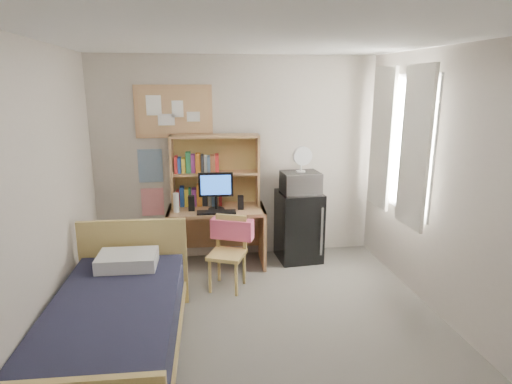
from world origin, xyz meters
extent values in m
cube|color=slate|center=(0.00, 0.00, -0.01)|extent=(3.60, 4.20, 0.02)
cube|color=white|center=(0.00, 0.00, 2.60)|extent=(3.60, 4.20, 0.02)
cube|color=beige|center=(0.00, 2.10, 1.30)|extent=(3.60, 0.04, 2.60)
cube|color=beige|center=(0.00, -2.10, 1.30)|extent=(3.60, 0.04, 2.60)
cube|color=beige|center=(-1.80, 0.00, 1.30)|extent=(0.04, 4.20, 2.60)
cube|color=beige|center=(1.80, 0.00, 1.30)|extent=(0.04, 4.20, 2.60)
cube|color=white|center=(1.75, 1.20, 1.60)|extent=(0.10, 1.40, 1.70)
cube|color=silver|center=(1.72, 0.80, 1.60)|extent=(0.04, 0.55, 1.70)
cube|color=silver|center=(1.72, 1.60, 1.60)|extent=(0.04, 0.55, 1.70)
cube|color=tan|center=(-0.78, 2.08, 1.92)|extent=(0.94, 0.03, 0.64)
cube|color=#245791|center=(-1.10, 2.09, 1.25)|extent=(0.30, 0.01, 0.42)
cube|color=red|center=(-1.10, 2.09, 0.78)|extent=(0.28, 0.01, 0.36)
cube|color=tan|center=(-0.31, 1.78, 0.37)|extent=(1.23, 0.66, 0.75)
cube|color=#DABA67|center=(-0.24, 1.11, 0.41)|extent=(0.54, 0.54, 0.82)
cube|color=black|center=(0.76, 1.81, 0.45)|extent=(0.56, 0.56, 0.90)
cube|color=black|center=(-1.26, -0.17, 0.28)|extent=(1.13, 2.12, 0.57)
cube|color=tan|center=(-0.30, 1.93, 1.20)|extent=(1.11, 0.34, 0.90)
cube|color=black|center=(-0.31, 1.72, 0.97)|extent=(0.42, 0.06, 0.44)
cube|color=black|center=(-0.32, 1.58, 0.76)|extent=(0.47, 0.17, 0.02)
cube|color=black|center=(-0.61, 1.74, 0.84)|extent=(0.08, 0.08, 0.18)
cube|color=black|center=(-0.01, 1.70, 0.83)|extent=(0.07, 0.07, 0.17)
cylinder|color=silver|center=(-0.79, 1.71, 0.86)|extent=(0.07, 0.07, 0.24)
cube|color=#F75E86|center=(-0.16, 1.30, 0.64)|extent=(0.51, 0.33, 0.23)
cube|color=#B3B3B8|center=(0.76, 1.79, 1.04)|extent=(0.49, 0.38, 0.27)
cylinder|color=silver|center=(0.76, 1.79, 1.32)|extent=(0.25, 0.25, 0.29)
cube|color=silver|center=(-1.23, 0.58, 0.63)|extent=(0.56, 0.41, 0.13)
camera|label=1|loc=(-0.60, -3.32, 2.27)|focal=30.00mm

